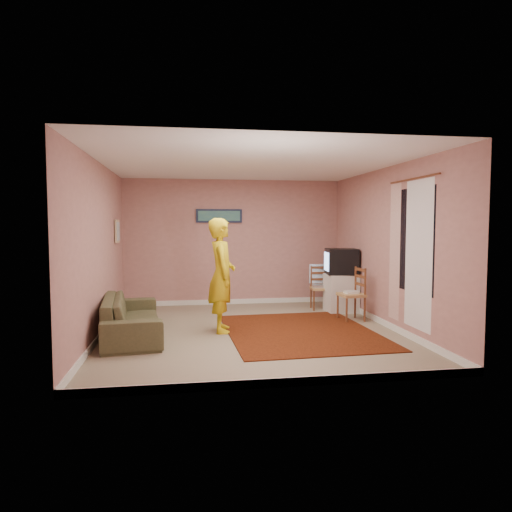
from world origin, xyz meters
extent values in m
plane|color=gray|center=(0.00, 0.00, 0.00)|extent=(5.00, 5.00, 0.00)
cube|color=tan|center=(0.00, 2.50, 1.30)|extent=(4.50, 0.02, 2.60)
cube|color=tan|center=(0.00, -2.50, 1.30)|extent=(4.50, 0.02, 2.60)
cube|color=tan|center=(-2.25, 0.00, 1.30)|extent=(0.02, 5.00, 2.60)
cube|color=tan|center=(2.25, 0.00, 1.30)|extent=(0.02, 5.00, 2.60)
cube|color=white|center=(0.00, 0.00, 2.60)|extent=(4.50, 5.00, 0.02)
cube|color=white|center=(0.00, 2.49, 0.05)|extent=(4.50, 0.02, 0.10)
cube|color=white|center=(0.00, -2.49, 0.05)|extent=(4.50, 0.02, 0.10)
cube|color=white|center=(-2.24, 0.00, 0.05)|extent=(0.02, 5.00, 0.10)
cube|color=white|center=(2.24, 0.00, 0.05)|extent=(0.02, 5.00, 0.10)
cube|color=black|center=(2.24, -0.90, 1.45)|extent=(0.01, 1.10, 1.50)
cube|color=white|center=(2.23, -1.05, 1.25)|extent=(0.01, 0.75, 2.10)
cube|color=#F2E5CE|center=(2.21, -0.35, 1.25)|extent=(0.01, 0.35, 2.10)
cylinder|color=brown|center=(2.20, -0.90, 2.32)|extent=(0.02, 1.40, 0.02)
cube|color=#121A33|center=(-0.30, 2.47, 1.85)|extent=(0.95, 0.03, 0.28)
cube|color=#2A5C75|center=(-0.30, 2.45, 1.85)|extent=(0.86, 0.01, 0.20)
cube|color=tan|center=(-2.22, 1.60, 1.55)|extent=(0.03, 0.38, 0.42)
cube|color=#ADB7BD|center=(-2.20, 1.60, 1.55)|extent=(0.01, 0.30, 0.34)
cube|color=black|center=(0.76, -0.15, 0.01)|extent=(2.34, 2.88, 0.01)
cube|color=silver|center=(1.95, 1.33, 0.36)|extent=(0.57, 0.52, 0.72)
cube|color=black|center=(1.95, 1.33, 0.97)|extent=(0.62, 0.58, 0.49)
cube|color=#8CB2F2|center=(1.67, 1.37, 0.97)|extent=(0.07, 0.41, 0.35)
cube|color=tan|center=(1.64, 1.64, 0.41)|extent=(0.41, 0.40, 0.05)
cube|color=brown|center=(1.64, 1.64, 0.63)|extent=(0.39, 0.07, 0.44)
cube|color=silver|center=(1.64, 1.64, 0.46)|extent=(0.36, 0.27, 0.06)
cube|color=#87BADE|center=(1.64, 1.83, 0.69)|extent=(0.36, 0.04, 0.38)
cube|color=tan|center=(1.86, 0.55, 0.45)|extent=(0.44, 0.46, 0.05)
cube|color=brown|center=(1.86, 0.55, 0.69)|extent=(0.08, 0.42, 0.48)
cube|color=silver|center=(1.86, 0.55, 0.50)|extent=(0.24, 0.19, 0.05)
imported|color=#4D492E|center=(-1.80, -0.06, 0.30)|extent=(1.04, 2.14, 0.60)
imported|color=gold|center=(-0.44, 0.07, 0.89)|extent=(0.43, 0.65, 1.77)
camera|label=1|loc=(-0.99, -6.99, 1.68)|focal=32.00mm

